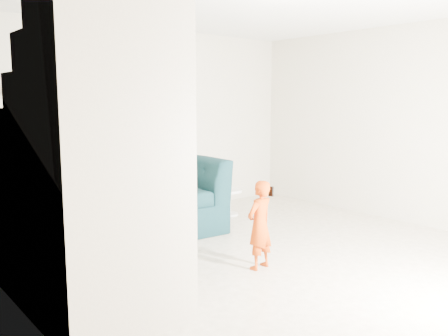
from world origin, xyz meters
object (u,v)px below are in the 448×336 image
Objects in this scene: toddler at (260,225)px; side_table at (229,198)px; armchair at (160,196)px; staircase at (76,188)px.

side_table is (1.20, 1.91, -0.19)m from toddler.
side_table is at bearing -131.31° from toddler.
staircase is at bearing -136.81° from armchair.
armchair is 0.40× the size of staircase.
toddler is at bearing -17.14° from staircase.
staircase reaches higher than toddler.
armchair is at bearing -97.83° from toddler.
armchair is at bearing 38.83° from staircase.
staircase is (-2.86, -1.40, 0.69)m from side_table.
armchair is 1.81m from toddler.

